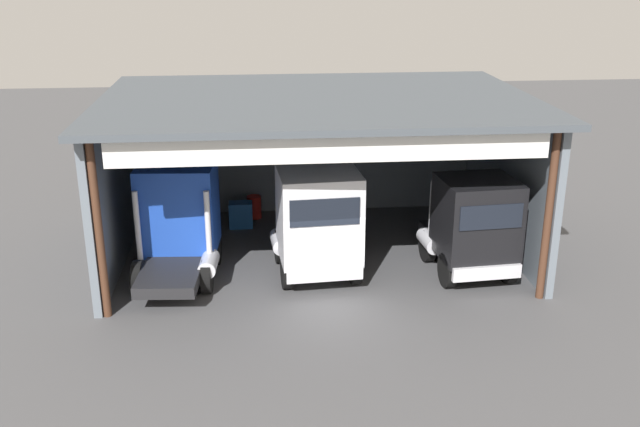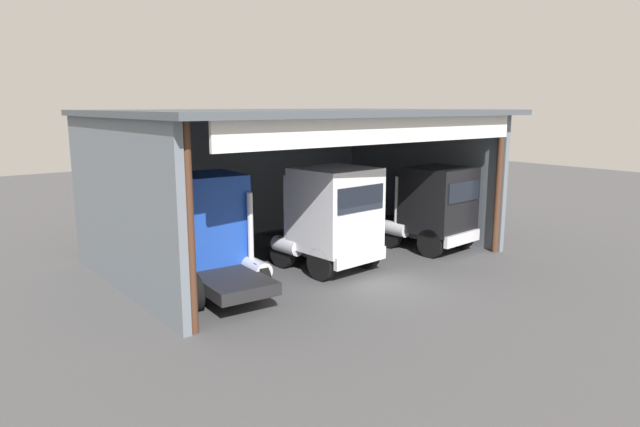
{
  "view_description": "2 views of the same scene",
  "coord_description": "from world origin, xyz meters",
  "px_view_note": "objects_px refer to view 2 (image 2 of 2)",
  "views": [
    {
      "loc": [
        -2.06,
        -19.15,
        9.94
      ],
      "look_at": [
        0.0,
        3.16,
        1.89
      ],
      "focal_mm": 40.3,
      "sensor_mm": 36.0,
      "label": 1
    },
    {
      "loc": [
        -12.43,
        -12.5,
        5.75
      ],
      "look_at": [
        0.0,
        3.16,
        1.89
      ],
      "focal_mm": 31.43,
      "sensor_mm": 36.0,
      "label": 2
    }
  ],
  "objects_px": {
    "truck_black_yard_outside": "(433,207)",
    "tool_cart": "(203,241)",
    "oil_drum": "(203,236)",
    "truck_blue_center_bay": "(206,232)",
    "truck_white_center_right_bay": "(331,216)"
  },
  "relations": [
    {
      "from": "truck_white_center_right_bay",
      "to": "truck_black_yard_outside",
      "type": "distance_m",
      "value": 5.01
    },
    {
      "from": "truck_black_yard_outside",
      "to": "oil_drum",
      "type": "distance_m",
      "value": 9.46
    },
    {
      "from": "truck_black_yard_outside",
      "to": "tool_cart",
      "type": "relative_size",
      "value": 4.53
    },
    {
      "from": "truck_blue_center_bay",
      "to": "tool_cart",
      "type": "relative_size",
      "value": 4.7
    },
    {
      "from": "truck_blue_center_bay",
      "to": "truck_white_center_right_bay",
      "type": "height_order",
      "value": "truck_blue_center_bay"
    },
    {
      "from": "oil_drum",
      "to": "tool_cart",
      "type": "bearing_deg",
      "value": -117.4
    },
    {
      "from": "truck_blue_center_bay",
      "to": "truck_black_yard_outside",
      "type": "height_order",
      "value": "truck_blue_center_bay"
    },
    {
      "from": "truck_white_center_right_bay",
      "to": "truck_black_yard_outside",
      "type": "bearing_deg",
      "value": 172.02
    },
    {
      "from": "truck_white_center_right_bay",
      "to": "oil_drum",
      "type": "height_order",
      "value": "truck_white_center_right_bay"
    },
    {
      "from": "truck_white_center_right_bay",
      "to": "truck_black_yard_outside",
      "type": "xyz_separation_m",
      "value": [
        5.0,
        -0.36,
        -0.17
      ]
    },
    {
      "from": "truck_white_center_right_bay",
      "to": "tool_cart",
      "type": "xyz_separation_m",
      "value": [
        -2.54,
        4.84,
        -1.44
      ]
    },
    {
      "from": "truck_blue_center_bay",
      "to": "tool_cart",
      "type": "xyz_separation_m",
      "value": [
        1.91,
        4.11,
        -1.39
      ]
    },
    {
      "from": "truck_blue_center_bay",
      "to": "tool_cart",
      "type": "distance_m",
      "value": 4.74
    },
    {
      "from": "truck_black_yard_outside",
      "to": "tool_cart",
      "type": "xyz_separation_m",
      "value": [
        -7.53,
        5.2,
        -1.27
      ]
    },
    {
      "from": "oil_drum",
      "to": "truck_blue_center_bay",
      "type": "bearing_deg",
      "value": -115.48
    }
  ]
}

